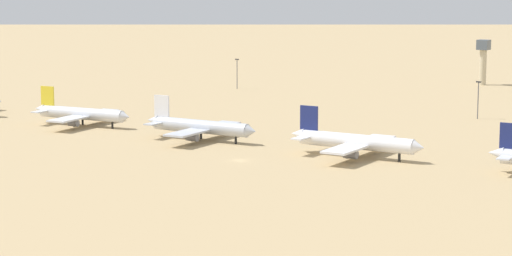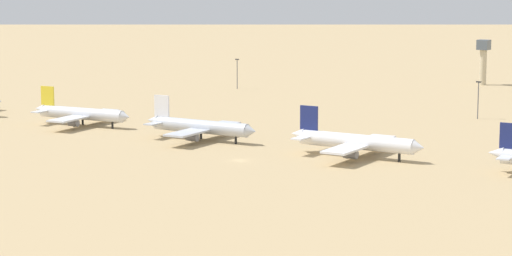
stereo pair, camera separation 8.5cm
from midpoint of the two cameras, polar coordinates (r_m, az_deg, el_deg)
name	(u,v)px [view 1 (the left image)]	position (r m, az deg, el deg)	size (l,w,h in m)	color
ground	(240,160)	(277.79, -0.94, -1.84)	(4000.00, 4000.00, 0.00)	tan
parked_jet_yellow_1	(81,114)	(344.37, -9.84, 0.80)	(38.66, 32.73, 12.77)	silver
parked_jet_white_2	(200,127)	(310.49, -3.20, 0.08)	(39.75, 33.40, 13.14)	silver
parked_jet_navy_3	(355,142)	(283.00, 5.58, -0.77)	(40.95, 34.34, 13.54)	white
control_tower	(483,58)	(474.56, 12.66, 3.88)	(5.20, 5.20, 20.69)	#C6B793
light_pole_west	(478,97)	(363.90, 12.39, 1.73)	(1.80, 0.50, 13.35)	#59595E
light_pole_mid	(237,71)	(447.86, -1.08, 3.22)	(1.80, 0.50, 13.33)	#59595E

